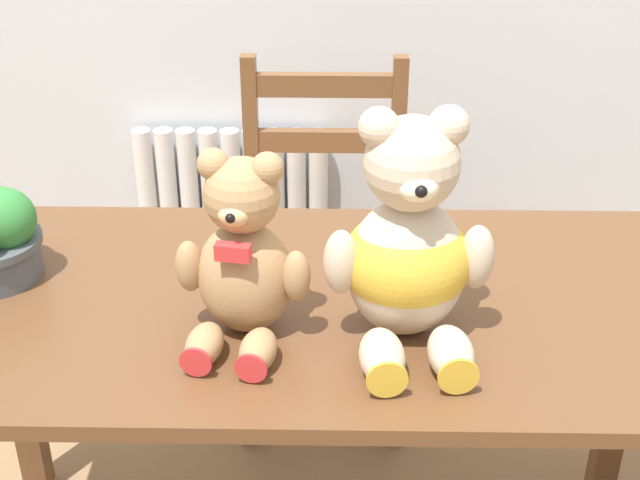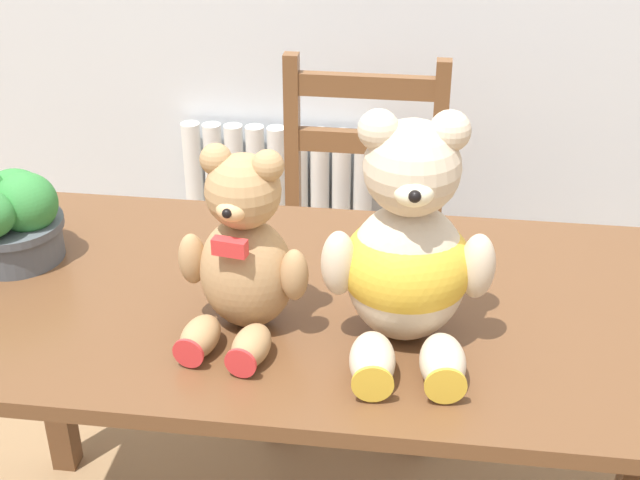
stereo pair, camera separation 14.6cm
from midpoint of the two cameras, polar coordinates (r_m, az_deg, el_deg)
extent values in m
cylinder|color=white|center=(2.88, -6.45, 1.31)|extent=(0.06, 0.06, 0.66)
cylinder|color=white|center=(2.87, -5.15, 1.24)|extent=(0.06, 0.06, 0.66)
cylinder|color=white|center=(2.86, -3.85, 1.16)|extent=(0.06, 0.06, 0.66)
cylinder|color=white|center=(2.84, -2.53, 1.07)|extent=(0.06, 0.06, 0.66)
cylinder|color=white|center=(2.83, -1.20, 0.99)|extent=(0.06, 0.06, 0.66)
cylinder|color=white|center=(2.83, 0.13, 0.91)|extent=(0.06, 0.06, 0.66)
cylinder|color=white|center=(2.82, 1.47, 0.82)|extent=(0.06, 0.06, 0.66)
cylinder|color=white|center=(2.81, 2.82, 0.74)|extent=(0.06, 0.06, 0.66)
cylinder|color=white|center=(2.81, 4.17, 0.65)|extent=(0.06, 0.06, 0.66)
cube|color=white|center=(2.99, -1.14, -4.23)|extent=(0.60, 0.10, 0.04)
cube|color=brown|center=(1.64, 2.54, -4.23)|extent=(1.53, 0.72, 0.03)
cube|color=brown|center=(2.27, -15.29, -6.73)|extent=(0.06, 0.06, 0.75)
cube|color=brown|center=(2.39, 4.06, -2.21)|extent=(0.44, 0.42, 0.03)
cube|color=brown|center=(2.36, 8.42, -9.45)|extent=(0.04, 0.04, 0.41)
cube|color=brown|center=(2.38, -1.28, -8.76)|extent=(0.04, 0.04, 0.41)
cube|color=brown|center=(2.53, 8.90, 0.82)|extent=(0.04, 0.04, 0.96)
cube|color=brown|center=(2.54, -0.06, 1.39)|extent=(0.04, 0.04, 0.96)
cube|color=brown|center=(2.36, 4.78, 9.77)|extent=(0.36, 0.03, 0.06)
cube|color=brown|center=(2.42, 4.62, 6.25)|extent=(0.36, 0.03, 0.06)
ellipsoid|color=tan|center=(1.51, -1.96, -2.19)|extent=(0.18, 0.16, 0.20)
sphere|color=tan|center=(1.44, -2.06, 3.08)|extent=(0.13, 0.13, 0.13)
sphere|color=tan|center=(1.40, -0.39, 4.70)|extent=(0.05, 0.05, 0.05)
sphere|color=tan|center=(1.43, -3.78, 5.11)|extent=(0.05, 0.05, 0.05)
ellipsoid|color=#E5B279|center=(1.40, -2.68, 1.92)|extent=(0.06, 0.06, 0.04)
sphere|color=black|center=(1.38, -2.99, 1.63)|extent=(0.02, 0.02, 0.02)
ellipsoid|color=tan|center=(1.46, 1.20, -2.34)|extent=(0.05, 0.05, 0.09)
ellipsoid|color=tan|center=(1.51, -5.46, -1.29)|extent=(0.05, 0.05, 0.09)
ellipsoid|color=tan|center=(1.45, -1.54, -6.89)|extent=(0.08, 0.11, 0.06)
cylinder|color=red|center=(1.42, -2.16, -7.99)|extent=(0.05, 0.01, 0.05)
ellipsoid|color=tan|center=(1.48, -4.87, -6.28)|extent=(0.08, 0.11, 0.06)
cylinder|color=red|center=(1.44, -5.57, -7.33)|extent=(0.05, 0.01, 0.05)
cube|color=red|center=(1.41, -2.87, -0.55)|extent=(0.06, 0.03, 0.03)
ellipsoid|color=beige|center=(1.48, 8.37, -2.13)|extent=(0.22, 0.19, 0.25)
sphere|color=beige|center=(1.39, 8.93, 4.53)|extent=(0.15, 0.15, 0.15)
sphere|color=beige|center=(1.38, 11.37, 6.80)|extent=(0.06, 0.06, 0.06)
sphere|color=beige|center=(1.37, 6.85, 6.96)|extent=(0.06, 0.06, 0.06)
ellipsoid|color=white|center=(1.35, 9.12, 3.06)|extent=(0.07, 0.06, 0.05)
sphere|color=black|center=(1.32, 9.25, 2.69)|extent=(0.02, 0.02, 0.02)
ellipsoid|color=beige|center=(1.47, 12.87, -1.74)|extent=(0.06, 0.06, 0.12)
ellipsoid|color=beige|center=(1.44, 4.10, -1.58)|extent=(0.06, 0.06, 0.12)
ellipsoid|color=beige|center=(1.43, 10.79, -7.80)|extent=(0.08, 0.13, 0.07)
cylinder|color=gold|center=(1.39, 11.09, -9.27)|extent=(0.07, 0.01, 0.07)
ellipsoid|color=beige|center=(1.42, 6.34, -7.78)|extent=(0.08, 0.13, 0.07)
cylinder|color=gold|center=(1.37, 6.47, -9.26)|extent=(0.07, 0.01, 0.07)
ellipsoid|color=gold|center=(1.48, 8.41, -1.72)|extent=(0.23, 0.21, 0.18)
cylinder|color=#4C5156|center=(1.81, -16.80, -0.02)|extent=(0.18, 0.18, 0.08)
cylinder|color=#4C5156|center=(1.79, -16.95, 0.91)|extent=(0.20, 0.20, 0.02)
ellipsoid|color=#337F38|center=(1.76, -16.08, 2.24)|extent=(0.12, 0.11, 0.12)
ellipsoid|color=#337F38|center=(1.81, -16.67, 2.50)|extent=(0.13, 0.10, 0.12)
camera|label=1|loc=(0.07, -87.14, 1.59)|focal=50.00mm
camera|label=2|loc=(0.07, 92.86, -1.59)|focal=50.00mm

